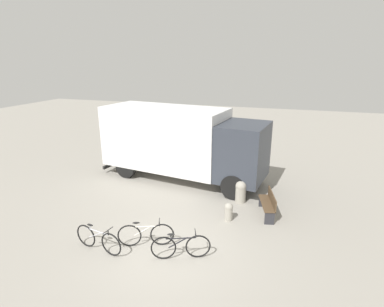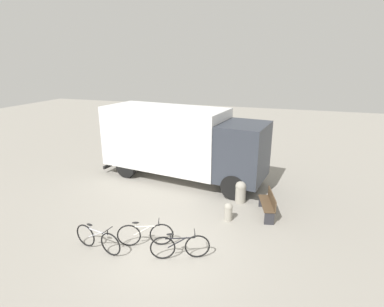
{
  "view_description": "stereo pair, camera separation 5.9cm",
  "coord_description": "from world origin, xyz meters",
  "px_view_note": "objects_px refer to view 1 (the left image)",
  "views": [
    {
      "loc": [
        3.12,
        -7.14,
        5.56
      ],
      "look_at": [
        -0.53,
        4.18,
        1.84
      ],
      "focal_mm": 28.0,
      "sensor_mm": 36.0,
      "label": 1
    },
    {
      "loc": [
        3.18,
        -7.12,
        5.56
      ],
      "look_at": [
        -0.53,
        4.18,
        1.84
      ],
      "focal_mm": 28.0,
      "sensor_mm": 36.0,
      "label": 2
    }
  ],
  "objects_px": {
    "park_bench": "(269,203)",
    "bicycle_near": "(98,239)",
    "bicycle_middle": "(146,234)",
    "bicycle_far": "(181,247)",
    "bollard_near_bench": "(229,211)",
    "delivery_truck": "(180,141)",
    "bollard_far_bench": "(241,191)"
  },
  "relations": [
    {
      "from": "park_bench",
      "to": "bicycle_far",
      "type": "height_order",
      "value": "park_bench"
    },
    {
      "from": "delivery_truck",
      "to": "park_bench",
      "type": "height_order",
      "value": "delivery_truck"
    },
    {
      "from": "park_bench",
      "to": "bicycle_near",
      "type": "distance_m",
      "value": 6.09
    },
    {
      "from": "bollard_near_bench",
      "to": "park_bench",
      "type": "bearing_deg",
      "value": 31.13
    },
    {
      "from": "bicycle_far",
      "to": "bollard_near_bench",
      "type": "bearing_deg",
      "value": 48.77
    },
    {
      "from": "park_bench",
      "to": "bicycle_middle",
      "type": "relative_size",
      "value": 0.92
    },
    {
      "from": "park_bench",
      "to": "bicycle_far",
      "type": "bearing_deg",
      "value": 132.7
    },
    {
      "from": "delivery_truck",
      "to": "bicycle_near",
      "type": "relative_size",
      "value": 4.72
    },
    {
      "from": "park_bench",
      "to": "bicycle_far",
      "type": "distance_m",
      "value": 4.08
    },
    {
      "from": "delivery_truck",
      "to": "bicycle_middle",
      "type": "distance_m",
      "value": 5.92
    },
    {
      "from": "bicycle_middle",
      "to": "bicycle_near",
      "type": "bearing_deg",
      "value": -172.95
    },
    {
      "from": "park_bench",
      "to": "bollard_near_bench",
      "type": "bearing_deg",
      "value": 107.02
    },
    {
      "from": "bicycle_middle",
      "to": "park_bench",
      "type": "bearing_deg",
      "value": 20.65
    },
    {
      "from": "park_bench",
      "to": "bollard_near_bench",
      "type": "relative_size",
      "value": 2.25
    },
    {
      "from": "delivery_truck",
      "to": "bicycle_near",
      "type": "xyz_separation_m",
      "value": [
        -0.34,
        -6.33,
        -1.51
      ]
    },
    {
      "from": "delivery_truck",
      "to": "bicycle_near",
      "type": "bearing_deg",
      "value": -84.9
    },
    {
      "from": "bicycle_near",
      "to": "bicycle_far",
      "type": "height_order",
      "value": "same"
    },
    {
      "from": "bicycle_far",
      "to": "bollard_far_bench",
      "type": "distance_m",
      "value": 4.32
    },
    {
      "from": "bicycle_far",
      "to": "bollard_far_bench",
      "type": "height_order",
      "value": "bollard_far_bench"
    },
    {
      "from": "bollard_near_bench",
      "to": "bollard_far_bench",
      "type": "relative_size",
      "value": 0.73
    },
    {
      "from": "bollard_near_bench",
      "to": "bicycle_middle",
      "type": "bearing_deg",
      "value": -132.42
    },
    {
      "from": "park_bench",
      "to": "bicycle_middle",
      "type": "distance_m",
      "value": 4.7
    },
    {
      "from": "park_bench",
      "to": "bollard_far_bench",
      "type": "distance_m",
      "value": 1.39
    },
    {
      "from": "park_bench",
      "to": "bicycle_near",
      "type": "bearing_deg",
      "value": 114.92
    },
    {
      "from": "delivery_truck",
      "to": "park_bench",
      "type": "xyz_separation_m",
      "value": [
        4.39,
        -2.49,
        -1.42
      ]
    },
    {
      "from": "bicycle_far",
      "to": "bicycle_middle",
      "type": "bearing_deg",
      "value": 146.08
    },
    {
      "from": "park_bench",
      "to": "bicycle_far",
      "type": "relative_size",
      "value": 0.92
    },
    {
      "from": "bicycle_middle",
      "to": "bollard_far_bench",
      "type": "xyz_separation_m",
      "value": [
        2.32,
        3.93,
        0.1
      ]
    },
    {
      "from": "bicycle_near",
      "to": "bicycle_far",
      "type": "bearing_deg",
      "value": 18.85
    },
    {
      "from": "delivery_truck",
      "to": "bicycle_far",
      "type": "distance_m",
      "value": 6.46
    },
    {
      "from": "bicycle_middle",
      "to": "bicycle_far",
      "type": "distance_m",
      "value": 1.28
    },
    {
      "from": "bicycle_near",
      "to": "bollard_far_bench",
      "type": "height_order",
      "value": "bollard_far_bench"
    }
  ]
}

